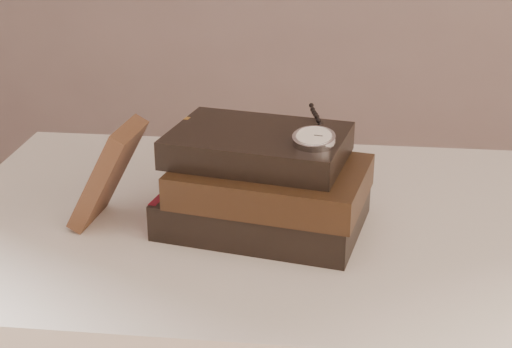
# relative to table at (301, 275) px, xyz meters

# --- Properties ---
(table) EXTENTS (1.00, 0.60, 0.75)m
(table) POSITION_rel_table_xyz_m (0.00, 0.00, 0.00)
(table) COLOR silver
(table) RESTS_ON ground
(book_stack) EXTENTS (0.29, 0.23, 0.13)m
(book_stack) POSITION_rel_table_xyz_m (-0.05, -0.03, 0.15)
(book_stack) COLOR black
(book_stack) RESTS_ON table
(journal) EXTENTS (0.10, 0.10, 0.14)m
(journal) POSITION_rel_table_xyz_m (-0.26, -0.04, 0.16)
(journal) COLOR #3A2216
(journal) RESTS_ON table
(pocket_watch) EXTENTS (0.06, 0.16, 0.02)m
(pocket_watch) POSITION_rel_table_xyz_m (0.01, -0.05, 0.23)
(pocket_watch) COLOR silver
(pocket_watch) RESTS_ON book_stack
(eyeglasses) EXTENTS (0.13, 0.14, 0.05)m
(eyeglasses) POSITION_rel_table_xyz_m (-0.12, 0.07, 0.17)
(eyeglasses) COLOR silver
(eyeglasses) RESTS_ON book_stack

